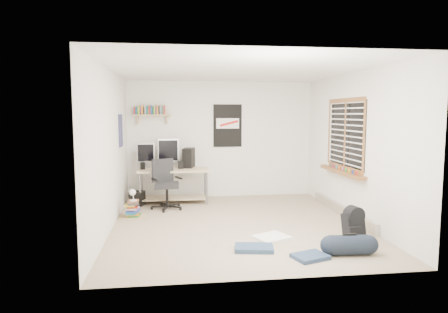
{
  "coord_description": "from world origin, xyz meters",
  "views": [
    {
      "loc": [
        -1.02,
        -6.36,
        1.81
      ],
      "look_at": [
        -0.19,
        0.19,
        1.1
      ],
      "focal_mm": 32.0,
      "sensor_mm": 36.0,
      "label": 1
    }
  ],
  "objects": [
    {
      "name": "floor",
      "position": [
        0.0,
        0.0,
        -0.01
      ],
      "size": [
        4.0,
        4.5,
        0.01
      ],
      "primitive_type": "cube",
      "color": "gray",
      "rests_on": "ground"
    },
    {
      "name": "poster_left_wall",
      "position": [
        -1.99,
        1.2,
        1.5
      ],
      "size": [
        0.02,
        0.42,
        0.6
      ],
      "primitive_type": "cube",
      "color": "navy",
      "rests_on": "left_wall"
    },
    {
      "name": "monitor_left",
      "position": [
        -1.59,
        1.98,
        0.85
      ],
      "size": [
        0.36,
        0.13,
        0.39
      ],
      "primitive_type": "cube",
      "rotation": [
        0.0,
        0.0,
        0.12
      ],
      "color": "#A4A3A8",
      "rests_on": "desk"
    },
    {
      "name": "left_wall",
      "position": [
        -2.0,
        0.0,
        1.25
      ],
      "size": [
        0.01,
        4.5,
        2.5
      ],
      "primitive_type": "cube",
      "color": "silver",
      "rests_on": "ground"
    },
    {
      "name": "book_stack",
      "position": [
        -1.75,
        0.65,
        0.15
      ],
      "size": [
        0.6,
        0.55,
        0.33
      ],
      "primitive_type": "cube",
      "rotation": [
        0.0,
        0.0,
        0.39
      ],
      "color": "brown",
      "rests_on": "floor"
    },
    {
      "name": "keyboard",
      "position": [
        -1.54,
        1.92,
        0.66
      ],
      "size": [
        0.39,
        0.21,
        0.02
      ],
      "primitive_type": "cube",
      "rotation": [
        0.0,
        0.0,
        0.25
      ],
      "color": "black",
      "rests_on": "desk"
    },
    {
      "name": "poster_back_wall",
      "position": [
        0.15,
        2.23,
        1.55
      ],
      "size": [
        0.62,
        0.03,
        0.92
      ],
      "primitive_type": "cube",
      "color": "black",
      "rests_on": "back_wall"
    },
    {
      "name": "backpack",
      "position": [
        1.54,
        -1.04,
        0.2
      ],
      "size": [
        0.33,
        0.28,
        0.38
      ],
      "primitive_type": "cube",
      "rotation": [
        0.0,
        0.0,
        0.22
      ],
      "color": "black",
      "rests_on": "floor"
    },
    {
      "name": "speaker_left",
      "position": [
        -1.64,
        1.76,
        0.74
      ],
      "size": [
        0.09,
        0.09,
        0.18
      ],
      "primitive_type": "cube",
      "rotation": [
        0.0,
        0.0,
        -0.0
      ],
      "color": "black",
      "rests_on": "desk"
    },
    {
      "name": "jeans_a",
      "position": [
        0.03,
        -1.3,
        0.03
      ],
      "size": [
        0.55,
        0.4,
        0.06
      ],
      "primitive_type": "cube",
      "rotation": [
        0.0,
        0.0,
        -0.16
      ],
      "color": "navy",
      "rests_on": "floor"
    },
    {
      "name": "jeans_b",
      "position": [
        0.67,
        -1.69,
        0.03
      ],
      "size": [
        0.5,
        0.43,
        0.05
      ],
      "primitive_type": "cube",
      "rotation": [
        0.0,
        0.0,
        0.33
      ],
      "color": "navy",
      "rests_on": "floor"
    },
    {
      "name": "duffel_bag",
      "position": [
        1.21,
        -1.62,
        0.14
      ],
      "size": [
        0.27,
        0.27,
        0.51
      ],
      "primitive_type": "cylinder",
      "rotation": [
        0.0,
        0.0,
        -0.07
      ],
      "color": "black",
      "rests_on": "floor"
    },
    {
      "name": "speaker_right",
      "position": [
        -0.88,
        1.76,
        0.75
      ],
      "size": [
        0.11,
        0.11,
        0.2
      ],
      "primitive_type": "cube",
      "rotation": [
        0.0,
        0.0,
        0.11
      ],
      "color": "black",
      "rests_on": "desk"
    },
    {
      "name": "desk",
      "position": [
        -1.03,
        1.72,
        0.36
      ],
      "size": [
        1.52,
        0.87,
        0.65
      ],
      "primitive_type": "cube",
      "rotation": [
        0.0,
        0.0,
        0.18
      ],
      "color": "tan",
      "rests_on": "floor"
    },
    {
      "name": "desk_lamp",
      "position": [
        -1.73,
        0.63,
        0.38
      ],
      "size": [
        0.12,
        0.21,
        0.21
      ],
      "primitive_type": "cube",
      "rotation": [
        0.0,
        0.0,
        -0.0
      ],
      "color": "white",
      "rests_on": "book_stack"
    },
    {
      "name": "pc_tower",
      "position": [
        -0.71,
        1.98,
        0.87
      ],
      "size": [
        0.29,
        0.45,
        0.44
      ],
      "primitive_type": "cube",
      "rotation": [
        0.0,
        0.0,
        -0.23
      ],
      "color": "black",
      "rests_on": "desk"
    },
    {
      "name": "baseboard_heater",
      "position": [
        1.96,
        0.3,
        0.09
      ],
      "size": [
        0.08,
        2.5,
        0.18
      ],
      "primitive_type": "cube",
      "color": "#B7B2A8",
      "rests_on": "floor"
    },
    {
      "name": "ceiling",
      "position": [
        0.0,
        0.0,
        2.5
      ],
      "size": [
        4.0,
        4.5,
        0.01
      ],
      "primitive_type": "cube",
      "color": "white",
      "rests_on": "ground"
    },
    {
      "name": "monitor_right",
      "position": [
        -1.13,
        1.95,
        0.89
      ],
      "size": [
        0.45,
        0.19,
        0.48
      ],
      "primitive_type": "cube",
      "rotation": [
        0.0,
        0.0,
        0.18
      ],
      "color": "#A09FA4",
      "rests_on": "desk"
    },
    {
      "name": "tshirt",
      "position": [
        0.38,
        -0.86,
        0.02
      ],
      "size": [
        0.6,
        0.56,
        0.04
      ],
      "primitive_type": "cube",
      "rotation": [
        0.0,
        0.0,
        0.43
      ],
      "color": "white",
      "rests_on": "floor"
    },
    {
      "name": "wall_shelf",
      "position": [
        -1.45,
        2.14,
        1.78
      ],
      "size": [
        0.8,
        0.22,
        0.24
      ],
      "primitive_type": "cube",
      "color": "tan",
      "rests_on": "back_wall"
    },
    {
      "name": "right_wall",
      "position": [
        2.0,
        0.0,
        1.25
      ],
      "size": [
        0.01,
        4.5,
        2.5
      ],
      "primitive_type": "cube",
      "color": "silver",
      "rests_on": "ground"
    },
    {
      "name": "back_wall",
      "position": [
        0.0,
        2.25,
        1.25
      ],
      "size": [
        4.0,
        0.01,
        2.5
      ],
      "primitive_type": "cube",
      "color": "silver",
      "rests_on": "ground"
    },
    {
      "name": "window",
      "position": [
        1.95,
        0.3,
        1.45
      ],
      "size": [
        0.1,
        1.5,
        1.26
      ],
      "primitive_type": "cube",
      "color": "brown",
      "rests_on": "right_wall"
    },
    {
      "name": "subwoofer",
      "position": [
        -1.75,
        1.56,
        0.14
      ],
      "size": [
        0.32,
        0.32,
        0.28
      ],
      "primitive_type": "cube",
      "rotation": [
        0.0,
        0.0,
        -0.31
      ],
      "color": "black",
      "rests_on": "floor"
    },
    {
      "name": "office_chair",
      "position": [
        -1.15,
        1.19,
        0.49
      ],
      "size": [
        0.82,
        0.82,
        0.95
      ],
      "primitive_type": "cube",
      "rotation": [
        0.0,
        0.0,
        0.41
      ],
      "color": "black",
      "rests_on": "floor"
    }
  ]
}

